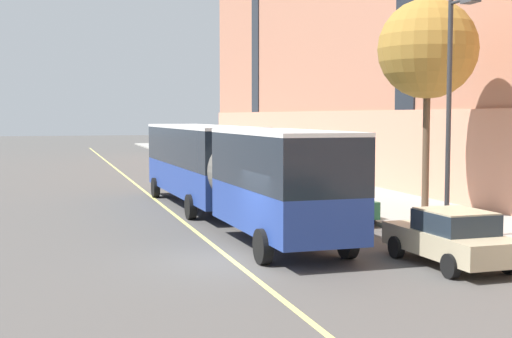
{
  "coord_description": "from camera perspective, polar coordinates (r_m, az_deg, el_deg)",
  "views": [
    {
      "loc": [
        -4.86,
        -19.3,
        4.12
      ],
      "look_at": [
        3.74,
        10.22,
        1.8
      ],
      "focal_mm": 50.0,
      "sensor_mm": 36.0,
      "label": 1
    }
  ],
  "objects": [
    {
      "name": "street_tree_mid_block",
      "position": [
        29.18,
        13.57,
        9.29
      ],
      "size": [
        3.93,
        3.93,
        8.55
      ],
      "color": "brown",
      "rests_on": "sidewalk"
    },
    {
      "name": "parked_car_champagne_3",
      "position": [
        20.27,
        15.36,
        -5.32
      ],
      "size": [
        2.1,
        4.49,
        1.56
      ],
      "color": "#BCAD89",
      "rests_on": "ground"
    },
    {
      "name": "street_lamp",
      "position": [
        23.57,
        15.46,
        5.71
      ],
      "size": [
        0.36,
        1.48,
        7.62
      ],
      "color": "#2D2D30",
      "rests_on": "sidewalk"
    },
    {
      "name": "ground_plane",
      "position": [
        20.32,
        -2.09,
        -7.38
      ],
      "size": [
        260.0,
        260.0,
        0.0
      ],
      "primitive_type": "plane",
      "color": "#4C4947"
    },
    {
      "name": "parked_car_navy_4",
      "position": [
        41.58,
        -1.5,
        -0.29
      ],
      "size": [
        2.03,
        4.23,
        1.56
      ],
      "color": "navy",
      "rests_on": "ground"
    },
    {
      "name": "sidewalk",
      "position": [
        27.01,
        16.99,
        -4.49
      ],
      "size": [
        5.87,
        160.0,
        0.15
      ],
      "primitive_type": "cube",
      "color": "#9E9B93",
      "rests_on": "ground"
    },
    {
      "name": "city_bus",
      "position": [
        28.17,
        -2.56,
        0.25
      ],
      "size": [
        3.43,
        20.56,
        3.67
      ],
      "color": "navy",
      "rests_on": "ground"
    },
    {
      "name": "parked_car_champagne_0",
      "position": [
        34.03,
        1.83,
        -1.31
      ],
      "size": [
        1.96,
        4.81,
        1.56
      ],
      "color": "#BCAD89",
      "rests_on": "ground"
    },
    {
      "name": "lane_centerline",
      "position": [
        23.21,
        -3.7,
        -5.91
      ],
      "size": [
        0.16,
        140.0,
        0.01
      ],
      "primitive_type": "cube",
      "color": "#E0D66B",
      "rests_on": "ground"
    },
    {
      "name": "parked_car_green_6",
      "position": [
        50.71,
        -4.1,
        0.53
      ],
      "size": [
        2.02,
        4.64,
        1.56
      ],
      "color": "#23603D",
      "rests_on": "ground"
    },
    {
      "name": "parked_car_green_1",
      "position": [
        27.88,
        6.19,
        -2.58
      ],
      "size": [
        2.11,
        4.5,
        1.56
      ],
      "color": "#23603D",
      "rests_on": "ground"
    }
  ]
}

